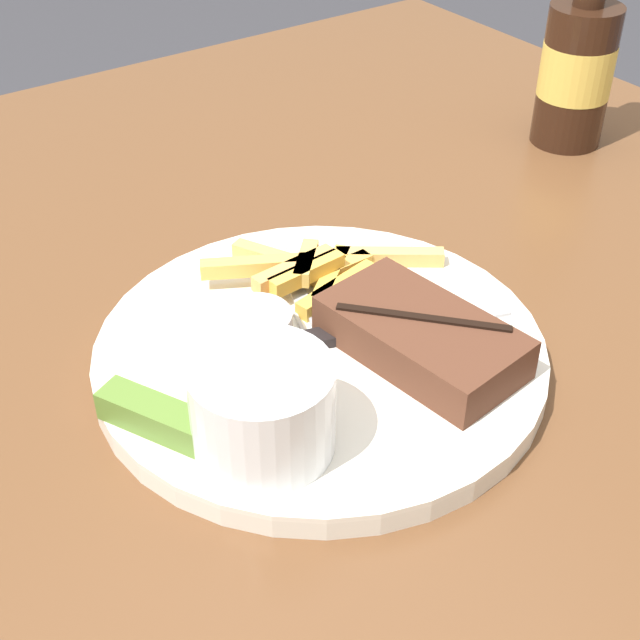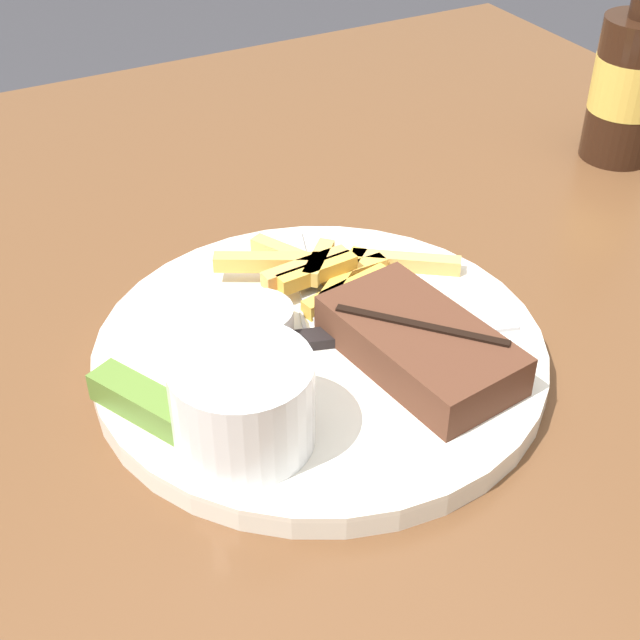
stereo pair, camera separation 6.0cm
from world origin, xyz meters
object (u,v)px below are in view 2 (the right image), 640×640
at_px(knife_utensil, 379,335).
at_px(beer_bottle, 631,80).
at_px(fork_utensil, 304,274).
at_px(pickle_spear, 142,401).
at_px(dipping_sauce_cup, 257,321).
at_px(coleslaw_cup, 242,398).
at_px(dinner_plate, 320,353).
at_px(steak_portion, 419,344).

relative_size(knife_utensil, beer_bottle, 0.74).
bearing_deg(fork_utensil, pickle_spear, -41.56).
height_order(fork_utensil, beer_bottle, beer_bottle).
xyz_separation_m(dipping_sauce_cup, fork_utensil, (-0.05, 0.06, -0.01)).
height_order(coleslaw_cup, fork_utensil, coleslaw_cup).
bearing_deg(coleslaw_cup, knife_utensil, 110.54).
bearing_deg(coleslaw_cup, dinner_plate, 126.00).
xyz_separation_m(coleslaw_cup, knife_utensil, (-0.05, 0.12, -0.03)).
bearing_deg(beer_bottle, pickle_spear, -73.77).
height_order(dipping_sauce_cup, knife_utensil, dipping_sauce_cup).
relative_size(pickle_spear, fork_utensil, 0.58).
relative_size(steak_portion, coleslaw_cup, 1.70).
relative_size(dipping_sauce_cup, knife_utensil, 0.32).
bearing_deg(steak_portion, pickle_spear, -102.10).
relative_size(dinner_plate, coleslaw_cup, 3.65).
relative_size(dinner_plate, knife_utensil, 1.93).
relative_size(steak_portion, pickle_spear, 1.92).
bearing_deg(beer_bottle, coleslaw_cup, -67.12).
bearing_deg(pickle_spear, dinner_plate, 94.49).
distance_m(dipping_sauce_cup, fork_utensil, 0.08).
xyz_separation_m(pickle_spear, fork_utensil, (-0.09, 0.16, -0.01)).
xyz_separation_m(coleslaw_cup, beer_bottle, (-0.21, 0.49, 0.03)).
relative_size(coleslaw_cup, beer_bottle, 0.39).
distance_m(steak_portion, fork_utensil, 0.13).
relative_size(fork_utensil, knife_utensil, 0.80).
bearing_deg(beer_bottle, knife_utensil, -66.37).
xyz_separation_m(steak_portion, dipping_sauce_cup, (-0.08, -0.08, -0.00)).
relative_size(steak_portion, beer_bottle, 0.66).
bearing_deg(beer_bottle, dipping_sauce_cup, -75.05).
bearing_deg(fork_utensil, knife_utensil, 26.15).
bearing_deg(dipping_sauce_cup, beer_bottle, 104.95).
bearing_deg(knife_utensil, steak_portion, -55.82).
distance_m(fork_utensil, knife_utensil, 0.09).
relative_size(steak_portion, fork_utensil, 1.12).
relative_size(pickle_spear, beer_bottle, 0.35).
xyz_separation_m(dipping_sauce_cup, knife_utensil, (0.04, 0.07, -0.01)).
bearing_deg(fork_utensil, dinner_plate, 0.00).
bearing_deg(coleslaw_cup, dipping_sauce_cup, 151.13).
bearing_deg(steak_portion, dipping_sauce_cup, -132.87).
bearing_deg(coleslaw_cup, fork_utensil, 141.41).
xyz_separation_m(coleslaw_cup, dipping_sauce_cup, (-0.09, 0.05, -0.02)).
relative_size(fork_utensil, beer_bottle, 0.59).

